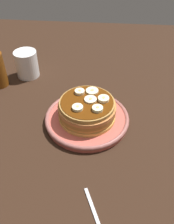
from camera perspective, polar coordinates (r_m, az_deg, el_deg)
The scene contains 11 objects.
ground_plane at distance 67.63cm, azimuth -0.00°, elevation -3.13°, with size 140.00×140.00×3.00cm, color black.
plate at distance 65.81cm, azimuth -0.00°, elevation -1.52°, with size 22.82×22.82×2.06cm.
pancake_stack at distance 63.59cm, azimuth -0.12°, elevation 0.57°, with size 15.58×15.57×5.34cm.
banana_slice_0 at distance 62.22cm, azimuth 0.83°, elevation 2.93°, with size 3.22×3.22×0.70cm.
banana_slice_1 at distance 59.26cm, azimuth 2.50°, elevation 0.76°, with size 2.71×2.71×1.04cm.
banana_slice_2 at distance 59.58cm, azimuth -2.23°, elevation 1.00°, with size 2.75×2.75×0.99cm.
banana_slice_3 at distance 64.59cm, azimuth -1.74°, elevation 4.76°, with size 2.62×2.62×1.02cm.
banana_slice_4 at distance 65.10cm, azimuth 1.22°, elevation 4.95°, with size 3.37×3.37×0.73cm.
banana_slice_5 at distance 62.26cm, azimuth 3.92°, elevation 3.06°, with size 2.92×2.92×1.06cm.
coffee_mug at distance 84.98cm, azimuth -13.96°, elevation 11.13°, with size 10.78×7.44×8.86cm.
fork at distance 50.32cm, azimuth 2.53°, elevation -24.37°, with size 12.31×6.08×0.50cm.
Camera 1 is at (-47.70, -4.31, 46.25)cm, focal length 38.76 mm.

